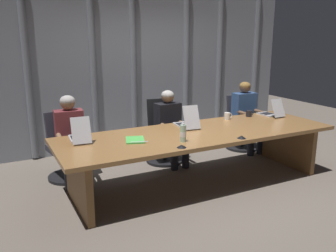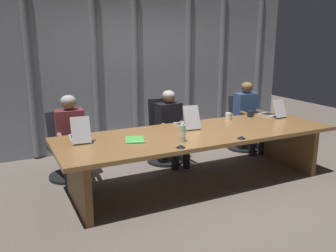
{
  "view_description": "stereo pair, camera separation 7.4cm",
  "coord_description": "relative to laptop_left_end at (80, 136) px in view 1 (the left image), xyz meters",
  "views": [
    {
      "loc": [
        -2.44,
        -3.88,
        1.96
      ],
      "look_at": [
        -0.41,
        0.11,
        0.83
      ],
      "focal_mm": 38.12,
      "sensor_mm": 36.0,
      "label": 1
    },
    {
      "loc": [
        -2.38,
        -3.91,
        1.96
      ],
      "look_at": [
        -0.41,
        0.11,
        0.83
      ],
      "focal_mm": 38.12,
      "sensor_mm": 36.0,
      "label": 2
    }
  ],
  "objects": [
    {
      "name": "conference_mic_middle",
      "position": [
        1.81,
        -0.82,
        -0.04
      ],
      "size": [
        0.11,
        0.11,
        0.03
      ],
      "primitive_type": "cone",
      "color": "black",
      "rests_on": "conference_table"
    },
    {
      "name": "laptop_left_mid",
      "position": [
        1.49,
        -0.01,
        0.0
      ],
      "size": [
        0.27,
        0.49,
        0.32
      ],
      "rotation": [
        0.0,
        0.0,
        1.47
      ],
      "color": "#BCBCC1",
      "rests_on": "conference_table"
    },
    {
      "name": "office_chair_left_end",
      "position": [
        -0.03,
        0.73,
        -0.44
      ],
      "size": [
        0.6,
        0.61,
        0.93
      ],
      "rotation": [
        0.0,
        0.0,
        -1.4
      ],
      "color": "#2D2D38",
      "rests_on": "ground_plane"
    },
    {
      "name": "office_chair_left_mid",
      "position": [
        1.5,
        0.73,
        -0.42
      ],
      "size": [
        0.6,
        0.61,
        0.99
      ],
      "rotation": [
        0.0,
        0.0,
        -1.71
      ],
      "color": "black",
      "rests_on": "ground_plane"
    },
    {
      "name": "person_left_mid",
      "position": [
        1.54,
        0.57,
        -0.13
      ],
      "size": [
        0.41,
        0.56,
        1.15
      ],
      "rotation": [
        0.0,
        0.0,
        -1.52
      ],
      "color": "black",
      "rests_on": "ground_plane"
    },
    {
      "name": "conference_table",
      "position": [
        1.51,
        -0.32,
        -0.2
      ],
      "size": [
        3.75,
        1.2,
        0.73
      ],
      "color": "olive",
      "rests_on": "ground_plane"
    },
    {
      "name": "curtain_backdrop",
      "position": [
        1.51,
        1.8,
        0.62
      ],
      "size": [
        6.2,
        0.17,
        2.83
      ],
      "color": "gray",
      "rests_on": "ground_plane"
    },
    {
      "name": "water_bottle_primary",
      "position": [
        1.09,
        -0.62,
        0.04
      ],
      "size": [
        0.07,
        0.07,
        0.23
      ],
      "color": "#ADD1B2",
      "rests_on": "conference_table"
    },
    {
      "name": "ground_plane",
      "position": [
        1.51,
        -0.32,
        -0.79
      ],
      "size": [
        12.4,
        12.4,
        0.0
      ],
      "primitive_type": "plane",
      "color": "#6B6056"
    },
    {
      "name": "laptop_left_end",
      "position": [
        0.0,
        0.0,
        0.0
      ],
      "size": [
        0.26,
        0.49,
        0.32
      ],
      "rotation": [
        0.0,
        0.0,
        1.48
      ],
      "color": "#BCBCC1",
      "rests_on": "conference_table"
    },
    {
      "name": "laptop_center",
      "position": [
        3.05,
        0.01,
        -0.01
      ],
      "size": [
        0.23,
        0.43,
        0.28
      ],
      "rotation": [
        0.0,
        0.0,
        1.61
      ],
      "color": "#BCBCC1",
      "rests_on": "conference_table"
    },
    {
      "name": "coffee_mug_far",
      "position": [
        2.7,
        0.12,
        -0.01
      ],
      "size": [
        0.14,
        0.09,
        0.1
      ],
      "color": "black",
      "rests_on": "conference_table"
    },
    {
      "name": "spiral_notepad",
      "position": [
        0.6,
        -0.31,
        -0.05
      ],
      "size": [
        0.3,
        0.36,
        0.03
      ],
      "rotation": [
        0.0,
        0.0,
        -0.33
      ],
      "color": "#4CB74C",
      "rests_on": "conference_table"
    },
    {
      "name": "person_center",
      "position": [
        3.03,
        0.58,
        -0.11
      ],
      "size": [
        0.42,
        0.56,
        1.2
      ],
      "rotation": [
        0.0,
        0.0,
        -1.62
      ],
      "color": "#335184",
      "rests_on": "ground_plane"
    },
    {
      "name": "office_chair_center",
      "position": [
        3.07,
        0.73,
        -0.44
      ],
      "size": [
        0.6,
        0.61,
        0.93
      ],
      "rotation": [
        0.0,
        0.0,
        -1.73
      ],
      "color": "#2D2D38",
      "rests_on": "ground_plane"
    },
    {
      "name": "person_left_end",
      "position": [
        0.01,
        0.58,
        -0.11
      ],
      "size": [
        0.42,
        0.56,
        1.19
      ],
      "rotation": [
        0.0,
        0.0,
        -1.64
      ],
      "color": "brown",
      "rests_on": "ground_plane"
    },
    {
      "name": "conference_mic_left_side",
      "position": [
        0.96,
        -0.82,
        -0.04
      ],
      "size": [
        0.11,
        0.11,
        0.03
      ],
      "primitive_type": "cone",
      "color": "black",
      "rests_on": "conference_table"
    },
    {
      "name": "coffee_mug_near",
      "position": [
        2.28,
        0.11,
        -0.01
      ],
      "size": [
        0.14,
        0.09,
        0.1
      ],
      "color": "white",
      "rests_on": "conference_table"
    }
  ]
}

